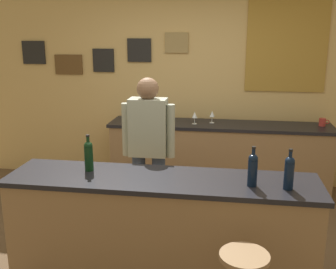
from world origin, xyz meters
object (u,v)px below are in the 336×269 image
Objects in this scene: wine_bottle_c at (289,171)px; wine_bottle_b at (253,169)px; coffee_mug at (323,122)px; wine_glass_a at (195,115)px; wine_bottle_a at (89,155)px; bartender at (148,148)px; wine_glass_b at (212,114)px.

wine_bottle_b is at bearing 174.79° from wine_bottle_c.
coffee_mug is at bearing 66.29° from wine_bottle_b.
wine_glass_a is (-0.87, 2.08, -0.05)m from wine_bottle_c.
coffee_mug is (2.28, 2.05, -0.11)m from wine_bottle_a.
bartender is 1.26m from wine_bottle_b.
wine_bottle_b is 0.26m from wine_bottle_c.
wine_glass_b is at bearing 24.08° from wine_glass_a.
wine_bottle_c reaches higher than wine_glass_a.
bartender reaches higher than wine_bottle_a.
bartender reaches higher than wine_glass_b.
wine_glass_b reaches higher than coffee_mug.
wine_glass_b is (-0.66, 2.17, -0.05)m from wine_bottle_c.
wine_bottle_a reaches higher than wine_glass_a.
wine_glass_b is 1.24× the size of coffee_mug.
bartender is at bearing -112.62° from wine_glass_b.
wine_bottle_c is at bearing -34.69° from bartender.
bartender is 5.29× the size of wine_bottle_c.
wine_bottle_c is at bearing -5.92° from wine_bottle_a.
wine_glass_a is at bearing -175.19° from coffee_mug.
wine_bottle_b is 2.14m from wine_glass_a.
wine_bottle_b is at bearing -79.52° from wine_glass_b.
bartender is 5.29× the size of wine_bottle_a.
wine_bottle_b is at bearing -113.71° from coffee_mug.
wine_bottle_a and wine_bottle_b have the same top height.
wine_glass_b is (0.56, 1.33, 0.07)m from bartender.
wine_glass_a reaches higher than coffee_mug.
wine_bottle_b is 2.39m from coffee_mug.
wine_bottle_b is at bearing -40.54° from bartender.
wine_bottle_a is 1.00× the size of wine_bottle_c.
wine_bottle_b is 1.97× the size of wine_glass_a.
wine_glass_a is 1.24× the size of coffee_mug.
wine_glass_b is at bearing -178.46° from coffee_mug.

